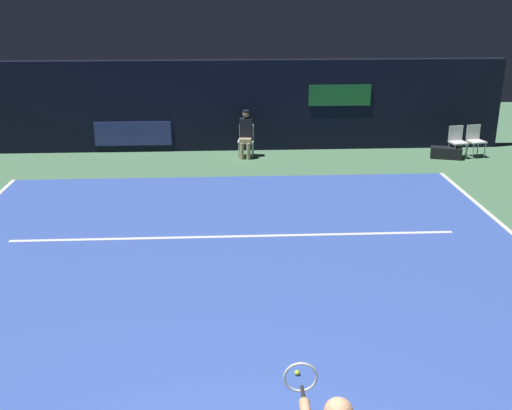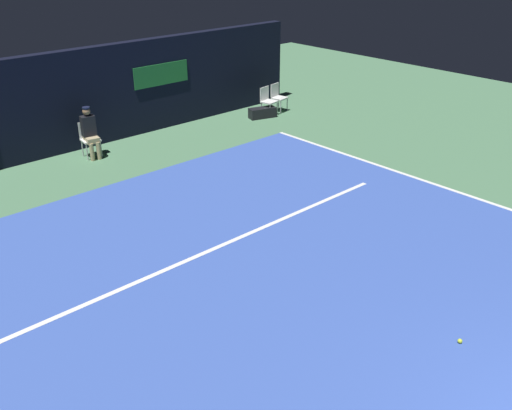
# 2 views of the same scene
# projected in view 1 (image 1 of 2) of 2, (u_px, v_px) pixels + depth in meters

# --- Properties ---
(ground_plane) EXTENTS (32.23, 32.23, 0.00)m
(ground_plane) POSITION_uv_depth(u_px,v_px,m) (237.00, 289.00, 9.70)
(ground_plane) COLOR #4C7A56
(court_surface) EXTENTS (10.92, 12.14, 0.01)m
(court_surface) POSITION_uv_depth(u_px,v_px,m) (237.00, 288.00, 9.69)
(court_surface) COLOR #3856B2
(court_surface) RESTS_ON ground
(line_service) EXTENTS (8.52, 0.10, 0.01)m
(line_service) POSITION_uv_depth(u_px,v_px,m) (235.00, 236.00, 11.69)
(line_service) COLOR white
(line_service) RESTS_ON court_surface
(back_wall) EXTENTS (15.94, 0.33, 2.60)m
(back_wall) POSITION_uv_depth(u_px,v_px,m) (229.00, 106.00, 17.59)
(back_wall) COLOR black
(back_wall) RESTS_ON ground
(line_judge_on_chair) EXTENTS (0.49, 0.57, 1.32)m
(line_judge_on_chair) POSITION_uv_depth(u_px,v_px,m) (246.00, 133.00, 16.99)
(line_judge_on_chair) COLOR white
(line_judge_on_chair) RESTS_ON ground
(courtside_chair_near) EXTENTS (0.50, 0.48, 0.88)m
(courtside_chair_near) POSITION_uv_depth(u_px,v_px,m) (457.00, 140.00, 17.02)
(courtside_chair_near) COLOR white
(courtside_chair_near) RESTS_ON ground
(courtside_chair_far) EXTENTS (0.51, 0.49, 0.88)m
(courtside_chair_far) POSITION_uv_depth(u_px,v_px,m) (475.00, 139.00, 17.14)
(courtside_chair_far) COLOR white
(courtside_chair_far) RESTS_ON ground
(tennis_ball) EXTENTS (0.07, 0.07, 0.07)m
(tennis_ball) POSITION_uv_depth(u_px,v_px,m) (297.00, 373.00, 7.51)
(tennis_ball) COLOR #CCE033
(tennis_ball) RESTS_ON court_surface
(equipment_bag) EXTENTS (0.90, 0.55, 0.32)m
(equipment_bag) POSITION_uv_depth(u_px,v_px,m) (446.00, 153.00, 17.02)
(equipment_bag) COLOR black
(equipment_bag) RESTS_ON ground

